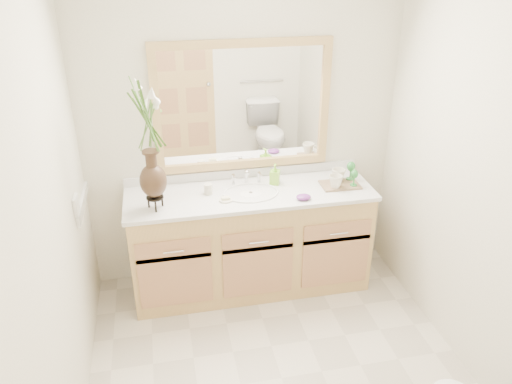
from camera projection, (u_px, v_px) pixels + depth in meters
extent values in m
plane|color=beige|center=(282.00, 378.00, 3.17)|extent=(2.60, 2.60, 0.00)
cube|color=beige|center=(243.00, 132.00, 3.78)|extent=(2.40, 0.02, 2.40)
cube|color=beige|center=(48.00, 237.00, 2.42)|extent=(0.02, 2.60, 2.40)
cube|color=beige|center=(489.00, 192.00, 2.86)|extent=(0.02, 2.60, 2.40)
cube|color=tan|center=(251.00, 241.00, 3.88)|extent=(1.80, 0.55, 0.80)
cube|color=silver|center=(250.00, 194.00, 3.70)|extent=(1.84, 0.57, 0.03)
ellipsoid|color=white|center=(251.00, 200.00, 3.70)|extent=(0.38, 0.30, 0.12)
cylinder|color=silver|center=(246.00, 177.00, 3.81)|extent=(0.02, 0.02, 0.11)
cylinder|color=silver|center=(233.00, 179.00, 3.80)|extent=(0.02, 0.02, 0.08)
cylinder|color=silver|center=(259.00, 177.00, 3.83)|extent=(0.02, 0.02, 0.08)
cube|color=white|center=(243.00, 106.00, 3.67)|extent=(1.20, 0.01, 0.85)
cube|color=tan|center=(242.00, 43.00, 3.46)|extent=(1.32, 0.04, 0.06)
cube|color=tan|center=(244.00, 164.00, 3.87)|extent=(1.32, 0.04, 0.06)
cube|color=tan|center=(156.00, 112.00, 3.55)|extent=(0.06, 0.04, 0.85)
cube|color=tan|center=(325.00, 102.00, 3.78)|extent=(0.06, 0.04, 0.85)
cube|color=white|center=(76.00, 205.00, 3.19)|extent=(0.02, 0.12, 0.12)
cylinder|color=black|center=(155.00, 197.00, 3.43)|extent=(0.12, 0.12, 0.01)
ellipsoid|color=black|center=(153.00, 181.00, 3.37)|extent=(0.18, 0.18, 0.24)
cylinder|color=black|center=(151.00, 160.00, 3.30)|extent=(0.08, 0.08, 0.11)
cylinder|color=#4C7A33|center=(147.00, 119.00, 3.18)|extent=(0.06, 0.06, 0.43)
cylinder|color=beige|center=(208.00, 189.00, 3.65)|extent=(0.06, 0.06, 0.08)
cylinder|color=beige|center=(226.00, 200.00, 3.56)|extent=(0.10, 0.10, 0.01)
cube|color=beige|center=(226.00, 198.00, 3.56)|extent=(0.06, 0.04, 0.02)
imported|color=#84CE30|center=(275.00, 175.00, 3.79)|extent=(0.09, 0.09, 0.14)
ellipsoid|color=#69297B|center=(304.00, 197.00, 3.58)|extent=(0.13, 0.11, 0.04)
cube|color=brown|center=(340.00, 185.00, 3.79)|extent=(0.29, 0.20, 0.01)
imported|color=beige|center=(336.00, 181.00, 3.71)|extent=(0.10, 0.10, 0.10)
imported|color=beige|center=(339.00, 175.00, 3.81)|extent=(0.14, 0.14, 0.10)
cylinder|color=#297D34|center=(353.00, 185.00, 3.76)|extent=(0.05, 0.05, 0.01)
cylinder|color=#297D34|center=(354.00, 180.00, 3.75)|extent=(0.01, 0.01, 0.08)
ellipsoid|color=#297D34|center=(354.00, 174.00, 3.72)|extent=(0.06, 0.06, 0.07)
cylinder|color=#297D34|center=(350.00, 179.00, 3.86)|extent=(0.06, 0.06, 0.01)
cylinder|color=#297D34|center=(350.00, 173.00, 3.84)|extent=(0.01, 0.01, 0.09)
ellipsoid|color=#297D34|center=(351.00, 166.00, 3.82)|extent=(0.07, 0.07, 0.08)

